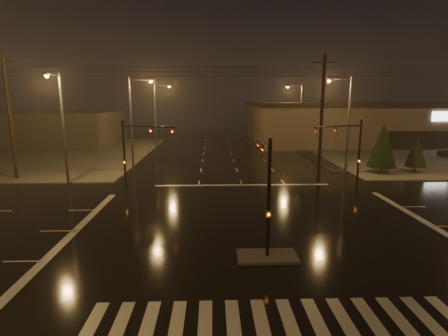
{
  "coord_description": "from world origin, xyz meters",
  "views": [
    {
      "loc": [
        -2.69,
        -20.17,
        7.82
      ],
      "look_at": [
        -1.9,
        4.04,
        3.0
      ],
      "focal_mm": 28.0,
      "sensor_mm": 36.0,
      "label": 1
    }
  ],
  "objects": [
    {
      "name": "ground",
      "position": [
        0.0,
        0.0,
        0.0
      ],
      "size": [
        140.0,
        140.0,
        0.0
      ],
      "primitive_type": "plane",
      "color": "black",
      "rests_on": "ground"
    },
    {
      "name": "sidewalk_ne",
      "position": [
        30.0,
        30.0,
        0.06
      ],
      "size": [
        36.0,
        36.0,
        0.12
      ],
      "primitive_type": "cube",
      "color": "#4C4A44",
      "rests_on": "ground"
    },
    {
      "name": "sidewalk_nw",
      "position": [
        -30.0,
        30.0,
        0.06
      ],
      "size": [
        36.0,
        36.0,
        0.12
      ],
      "primitive_type": "cube",
      "color": "#4C4A44",
      "rests_on": "ground"
    },
    {
      "name": "median_island",
      "position": [
        0.0,
        -4.0,
        0.07
      ],
      "size": [
        3.0,
        1.6,
        0.15
      ],
      "primitive_type": "cube",
      "color": "#4C4A44",
      "rests_on": "ground"
    },
    {
      "name": "crosswalk",
      "position": [
        0.0,
        -9.0,
        0.01
      ],
      "size": [
        15.0,
        2.6,
        0.01
      ],
      "primitive_type": "cube",
      "color": "beige",
      "rests_on": "ground"
    },
    {
      "name": "stop_bar_far",
      "position": [
        0.0,
        11.0,
        0.01
      ],
      "size": [
        16.0,
        0.5,
        0.01
      ],
      "primitive_type": "cube",
      "color": "beige",
      "rests_on": "ground"
    },
    {
      "name": "retail_building",
      "position": [
        35.0,
        45.99,
        3.84
      ],
      "size": [
        60.2,
        28.3,
        7.2
      ],
      "color": "#736152",
      "rests_on": "ground"
    },
    {
      "name": "commercial_block",
      "position": [
        -35.0,
        42.0,
        2.8
      ],
      "size": [
        30.0,
        18.0,
        5.6
      ],
      "primitive_type": "cube",
      "color": "#443F3C",
      "rests_on": "ground"
    },
    {
      "name": "signal_mast_median",
      "position": [
        0.0,
        -3.07,
        3.75
      ],
      "size": [
        0.25,
        4.59,
        6.0
      ],
      "color": "black",
      "rests_on": "ground"
    },
    {
      "name": "signal_mast_ne",
      "position": [
        9.5,
        10.14,
        3.79
      ],
      "size": [
        4.84,
        1.86,
        6.0
      ],
      "color": "black",
      "rests_on": "ground"
    },
    {
      "name": "signal_mast_nw",
      "position": [
        -9.5,
        10.14,
        3.79
      ],
      "size": [
        4.84,
        1.86,
        6.0
      ],
      "color": "black",
      "rests_on": "ground"
    },
    {
      "name": "streetlight_1",
      "position": [
        -11.18,
        18.0,
        5.8
      ],
      "size": [
        2.77,
        0.32,
        10.0
      ],
      "color": "#38383A",
      "rests_on": "ground"
    },
    {
      "name": "streetlight_2",
      "position": [
        -11.18,
        34.0,
        5.8
      ],
      "size": [
        2.77,
        0.32,
        10.0
      ],
      "color": "#38383A",
      "rests_on": "ground"
    },
    {
      "name": "streetlight_3",
      "position": [
        11.18,
        16.0,
        5.8
      ],
      "size": [
        2.77,
        0.32,
        10.0
      ],
      "color": "#38383A",
      "rests_on": "ground"
    },
    {
      "name": "streetlight_4",
      "position": [
        11.18,
        36.0,
        5.8
      ],
      "size": [
        2.77,
        0.32,
        10.0
      ],
      "color": "#38383A",
      "rests_on": "ground"
    },
    {
      "name": "streetlight_5",
      "position": [
        -16.0,
        11.18,
        5.8
      ],
      "size": [
        0.32,
        2.77,
        10.0
      ],
      "color": "#38383A",
      "rests_on": "ground"
    },
    {
      "name": "utility_pole_0",
      "position": [
        -22.0,
        14.0,
        6.13
      ],
      "size": [
        2.2,
        0.32,
        12.0
      ],
      "color": "black",
      "rests_on": "ground"
    },
    {
      "name": "utility_pole_1",
      "position": [
        8.0,
        14.0,
        6.13
      ],
      "size": [
        2.2,
        0.32,
        12.0
      ],
      "color": "black",
      "rests_on": "ground"
    },
    {
      "name": "conifer_0",
      "position": [
        15.22,
        15.72,
        3.01
      ],
      "size": [
        2.96,
        2.96,
        5.33
      ],
      "color": "black",
      "rests_on": "ground"
    },
    {
      "name": "conifer_1",
      "position": [
        18.93,
        15.78,
        2.38
      ],
      "size": [
        2.15,
        2.15,
        4.06
      ],
      "color": "black",
      "rests_on": "ground"
    }
  ]
}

